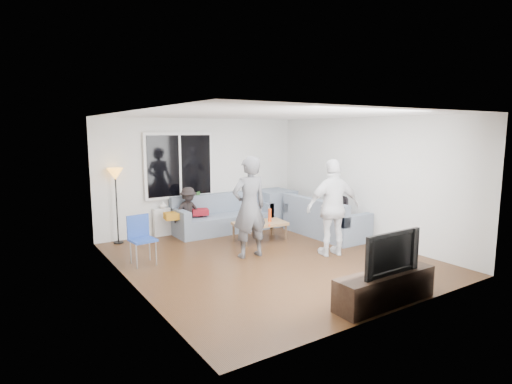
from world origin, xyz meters
TOP-DOWN VIEW (x-y plane):
  - floor at (0.00, 0.00)m, footprint 5.00×5.50m
  - ceiling at (0.00, 0.00)m, footprint 5.00×5.50m
  - wall_back at (0.00, 2.77)m, footprint 5.00×0.04m
  - wall_front at (0.00, -2.77)m, footprint 5.00×0.04m
  - wall_left at (-2.52, 0.00)m, footprint 0.04×5.50m
  - wall_right at (2.52, 0.00)m, footprint 0.04×5.50m
  - window_frame at (-0.60, 2.69)m, footprint 1.62×0.06m
  - window_glass at (-0.60, 2.65)m, footprint 1.50×0.02m
  - window_mullion at (-0.60, 2.64)m, footprint 0.05×0.03m
  - radiator at (-0.60, 2.65)m, footprint 1.30×0.12m
  - potted_plant at (-0.23, 2.62)m, footprint 0.21×0.19m
  - vase at (-1.04, 2.62)m, footprint 0.18×0.18m
  - sofa_back_section at (0.28, 2.27)m, footprint 2.30×0.85m
  - sofa_right_section at (2.02, 0.70)m, footprint 2.00×0.85m
  - sofa_corner at (1.73, 2.27)m, footprint 0.85×0.85m
  - cushion_yellow at (-0.95, 2.25)m, footprint 0.42×0.37m
  - cushion_red at (-0.28, 2.33)m, footprint 0.43×0.39m
  - coffee_table at (0.54, 1.12)m, footprint 1.18×0.75m
  - pitcher at (0.40, 1.12)m, footprint 0.17×0.17m
  - side_chair at (-2.05, 0.91)m, footprint 0.44×0.44m
  - floor_lamp at (-2.05, 2.56)m, footprint 0.32×0.32m
  - player_left at (-0.25, 0.29)m, footprint 0.71×0.49m
  - player_right at (1.12, -0.47)m, footprint 1.14×0.71m
  - spectator_right at (2.02, 0.30)m, footprint 0.59×0.69m
  - spectator_back at (-0.57, 2.30)m, footprint 0.74×0.46m
  - tv_console at (0.16, -2.50)m, footprint 1.60×0.40m
  - television at (0.16, -2.50)m, footprint 1.01×0.13m
  - bottle_a at (0.28, 1.25)m, footprint 0.07×0.07m
  - bottle_d at (0.75, 1.06)m, footprint 0.07×0.07m
  - bottle_b at (0.39, 1.03)m, footprint 0.08×0.08m
  - bottle_c at (0.60, 1.23)m, footprint 0.07×0.07m

SIDE VIEW (x-z plane):
  - floor at x=0.00m, z-range -0.04..0.00m
  - coffee_table at x=0.54m, z-range 0.00..0.40m
  - tv_console at x=0.16m, z-range 0.00..0.44m
  - radiator at x=-0.60m, z-range 0.00..0.62m
  - sofa_back_section at x=0.28m, z-range 0.00..0.85m
  - sofa_right_section at x=2.02m, z-range 0.00..0.85m
  - sofa_corner at x=1.73m, z-range 0.00..0.85m
  - side_chair at x=-2.05m, z-range 0.00..0.86m
  - pitcher at x=0.40m, z-range 0.40..0.57m
  - bottle_c at x=0.60m, z-range 0.40..0.60m
  - bottle_a at x=0.28m, z-range 0.40..0.61m
  - cushion_yellow at x=-0.95m, z-range 0.44..0.58m
  - cushion_red at x=-0.28m, z-range 0.45..0.57m
  - bottle_b at x=0.39m, z-range 0.40..0.62m
  - bottle_d at x=0.75m, z-range 0.40..0.68m
  - spectator_back at x=-0.57m, z-range 0.00..1.10m
  - spectator_right at x=2.02m, z-range 0.00..1.24m
  - vase at x=-1.04m, z-range 0.62..0.78m
  - television at x=0.16m, z-range 0.44..1.02m
  - floor_lamp at x=-2.05m, z-range 0.00..1.56m
  - potted_plant at x=-0.23m, z-range 0.62..0.94m
  - player_right at x=1.12m, z-range 0.00..1.81m
  - player_left at x=-0.25m, z-range 0.00..1.87m
  - wall_back at x=0.00m, z-range 0.00..2.60m
  - wall_front at x=0.00m, z-range 0.00..2.60m
  - wall_left at x=-2.52m, z-range 0.00..2.60m
  - wall_right at x=2.52m, z-range 0.00..2.60m
  - window_frame at x=-0.60m, z-range 0.81..2.29m
  - window_glass at x=-0.60m, z-range 0.88..2.23m
  - window_mullion at x=-0.60m, z-range 0.88..2.23m
  - ceiling at x=0.00m, z-range 2.60..2.64m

